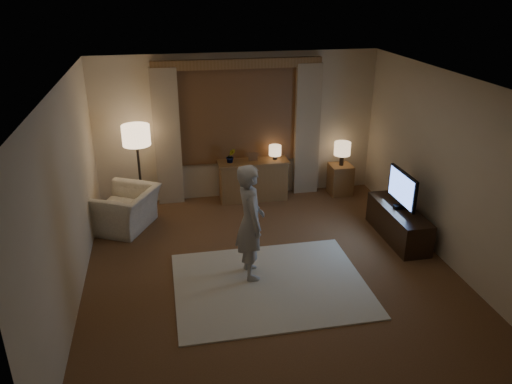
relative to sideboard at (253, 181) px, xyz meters
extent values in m
cube|color=brown|center=(-0.22, -2.50, -0.36)|extent=(5.00, 5.50, 0.02)
cube|color=silver|center=(-0.22, -2.50, 2.26)|extent=(5.00, 5.50, 0.02)
cube|color=beige|center=(-0.22, 0.26, 0.95)|extent=(5.00, 0.02, 2.60)
cube|color=beige|center=(-0.22, -5.26, 0.95)|extent=(5.00, 0.02, 2.60)
cube|color=beige|center=(-2.73, -2.50, 0.95)|extent=(0.02, 5.50, 2.60)
cube|color=beige|center=(2.29, -2.50, 0.95)|extent=(0.02, 5.50, 2.60)
cube|color=black|center=(-0.22, 0.23, 1.20)|extent=(2.00, 0.01, 1.70)
cube|color=brown|center=(-0.22, 0.22, 1.20)|extent=(2.08, 0.04, 1.78)
cube|color=tan|center=(-1.47, 0.15, 0.85)|extent=(0.45, 0.12, 2.40)
cube|color=tan|center=(1.03, 0.15, 0.85)|extent=(0.45, 0.12, 2.40)
cube|color=brown|center=(-0.22, 0.17, 2.07)|extent=(2.90, 0.14, 0.16)
cube|color=beige|center=(-0.31, -2.81, -0.34)|extent=(2.50, 2.00, 0.02)
cube|color=brown|center=(0.00, 0.00, 0.00)|extent=(1.20, 0.40, 0.70)
cube|color=brown|center=(0.00, 0.00, 0.45)|extent=(0.16, 0.02, 0.20)
imported|color=#999999|center=(-0.40, 0.00, 0.50)|extent=(0.17, 0.13, 0.30)
cylinder|color=black|center=(0.40, 0.00, 0.41)|extent=(0.08, 0.08, 0.12)
cylinder|color=#E6BB8A|center=(0.40, 0.00, 0.56)|extent=(0.22, 0.22, 0.18)
cylinder|color=black|center=(-1.97, -0.24, -0.33)|extent=(0.33, 0.33, 0.03)
cylinder|color=black|center=(-1.97, -0.24, 0.27)|extent=(0.04, 0.04, 1.24)
cylinder|color=#E6BB8A|center=(-1.97, -0.24, 1.05)|extent=(0.46, 0.46, 0.33)
imported|color=beige|center=(-2.23, -0.73, -0.03)|extent=(1.23, 1.28, 0.65)
cube|color=brown|center=(1.65, -0.05, -0.07)|extent=(0.40, 0.40, 0.56)
cylinder|color=black|center=(1.65, -0.05, 0.31)|extent=(0.08, 0.08, 0.20)
cylinder|color=#E6BB8A|center=(1.65, -0.05, 0.53)|extent=(0.30, 0.30, 0.24)
cube|color=black|center=(1.93, -1.90, -0.10)|extent=(0.45, 1.40, 0.50)
cube|color=black|center=(1.93, -1.90, 0.18)|extent=(0.20, 0.09, 0.05)
cube|color=black|center=(1.93, -1.90, 0.49)|extent=(0.05, 0.82, 0.50)
cube|color=#5D89FF|center=(1.90, -1.90, 0.49)|extent=(0.00, 0.76, 0.45)
imported|color=#AAA69D|center=(-0.52, -2.52, 0.46)|extent=(0.41, 0.60, 1.59)
camera|label=1|loc=(-1.56, -8.24, 3.38)|focal=35.00mm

